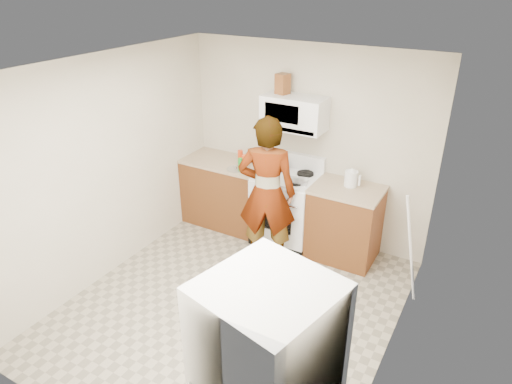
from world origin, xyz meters
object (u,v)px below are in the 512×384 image
Objects in this scene: kettle at (351,179)px; saucepan at (278,163)px; microwave at (294,113)px; person at (267,193)px; gas_range at (287,207)px.

saucepan is (-0.98, 0.03, -0.01)m from kettle.
kettle is (0.78, -0.04, -0.67)m from microwave.
person is at bearing -89.51° from microwave.
person reaches higher than kettle.
person is 1.01m from kettle.
microwave is 3.35× the size of saucepan.
saucepan is (-0.21, 0.67, 0.09)m from person.
microwave reaches higher than saucepan.
saucepan is (-0.20, 0.11, 0.53)m from gas_range.
gas_range is 0.61× the size of person.
microwave is 4.06× the size of kettle.
person is 0.71m from saucepan.
gas_range is at bearing -175.90° from kettle.
person reaches higher than saucepan.
gas_range is at bearing -108.59° from person.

